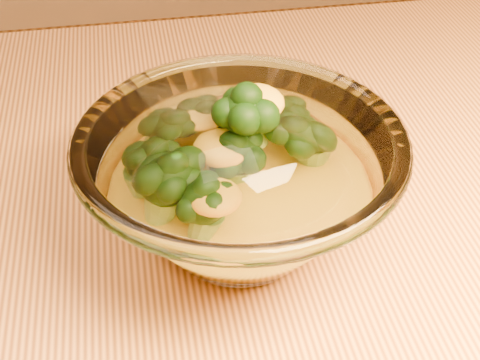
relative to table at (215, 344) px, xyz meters
name	(u,v)px	position (x,y,z in m)	size (l,w,h in m)	color
table	(215,344)	(0.00, 0.00, 0.00)	(1.20, 0.80, 0.75)	#CF853E
glass_bowl	(240,185)	(0.02, 0.02, 0.15)	(0.23, 0.23, 0.10)	white
cheese_sauce	(240,208)	(0.02, 0.02, 0.13)	(0.13, 0.13, 0.04)	#F8AF14
broccoli_heap	(224,155)	(0.02, 0.03, 0.17)	(0.15, 0.13, 0.09)	black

